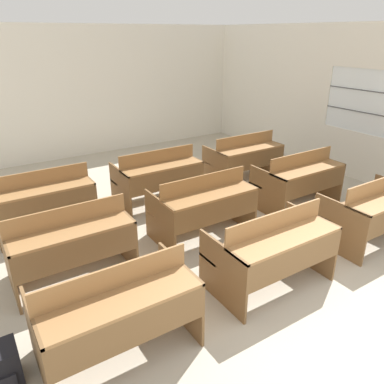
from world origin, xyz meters
name	(u,v)px	position (x,y,z in m)	size (l,w,h in m)	color
wall_back	(96,92)	(0.00, 7.39, 1.39)	(7.11, 0.06, 2.78)	white
wall_right_with_window	(337,101)	(3.53, 3.70, 1.39)	(0.06, 7.36, 2.78)	white
bench_front_left	(117,309)	(-1.98, 1.49, 0.47)	(1.32, 0.79, 0.90)	brown
bench_front_center	(273,248)	(-0.19, 1.50, 0.47)	(1.32, 0.79, 0.90)	brown
bench_front_right	(374,209)	(1.63, 1.49, 0.47)	(1.32, 0.79, 0.90)	brown
bench_second_left	(70,242)	(-1.99, 2.81, 0.47)	(1.32, 0.79, 0.90)	brown
bench_second_center	(203,205)	(-0.20, 2.81, 0.47)	(1.32, 0.79, 0.90)	brown
bench_second_right	(299,178)	(1.64, 2.81, 0.47)	(1.32, 0.79, 0.90)	brown
bench_third_left	(43,199)	(-1.98, 4.16, 0.47)	(1.32, 0.79, 0.90)	brown
bench_third_center	(158,176)	(-0.19, 4.13, 0.47)	(1.32, 0.79, 0.90)	brown
bench_third_right	(244,157)	(1.62, 4.14, 0.47)	(1.32, 0.79, 0.90)	brown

